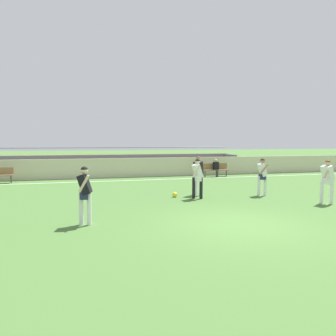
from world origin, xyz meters
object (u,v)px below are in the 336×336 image
(bleacher_stand, at_px, (92,164))
(player_white_dropping_back, at_px, (197,175))
(bench_centre_sideline, at_px, (215,169))
(soccer_ball, at_px, (175,195))
(spectator_seated, at_px, (216,166))
(player_white_overlapping, at_px, (262,174))
(player_dark_deep_cover, at_px, (85,190))
(player_white_trailing_run, at_px, (327,178))
(player_dark_wide_right, at_px, (198,172))

(bleacher_stand, relative_size, player_white_dropping_back, 12.88)
(bleacher_stand, xyz_separation_m, bench_centre_sideline, (8.02, -3.22, -0.24))
(bench_centre_sideline, distance_m, soccer_ball, 8.72)
(spectator_seated, distance_m, player_white_overlapping, 7.75)
(bleacher_stand, height_order, spectator_seated, bleacher_stand)
(spectator_seated, xyz_separation_m, soccer_ball, (-5.00, -7.02, -0.59))
(bleacher_stand, xyz_separation_m, player_dark_deep_cover, (-0.79, -14.13, 0.21))
(bleacher_stand, bearing_deg, bench_centre_sideline, -21.86)
(bench_centre_sideline, relative_size, spectator_seated, 1.49)
(bleacher_stand, distance_m, player_dark_deep_cover, 14.15)
(player_white_dropping_back, distance_m, player_white_trailing_run, 4.98)
(player_dark_wide_right, relative_size, player_white_overlapping, 1.05)
(player_white_dropping_back, bearing_deg, bleacher_stand, 109.22)
(bench_centre_sideline, relative_size, player_white_dropping_back, 1.08)
(player_white_dropping_back, height_order, player_dark_wide_right, player_dark_wide_right)
(player_dark_wide_right, height_order, soccer_ball, player_dark_wide_right)
(player_dark_deep_cover, distance_m, soccer_ball, 5.44)
(player_dark_wide_right, bearing_deg, bench_centre_sideline, 60.83)
(player_white_dropping_back, height_order, soccer_ball, player_white_dropping_back)
(bleacher_stand, distance_m, soccer_ball, 10.80)
(player_white_dropping_back, height_order, player_white_trailing_run, player_white_trailing_run)
(spectator_seated, height_order, player_white_trailing_run, player_white_trailing_run)
(bleacher_stand, relative_size, bench_centre_sideline, 11.95)
(bleacher_stand, height_order, player_white_dropping_back, bleacher_stand)
(bench_centre_sideline, bearing_deg, bleacher_stand, 158.14)
(player_white_overlapping, bearing_deg, player_dark_deep_cover, -157.59)
(player_white_trailing_run, bearing_deg, bleacher_stand, 121.56)
(player_white_dropping_back, xyz_separation_m, player_dark_deep_cover, (-4.61, -3.18, 0.01))
(player_white_trailing_run, relative_size, soccer_ball, 7.70)
(bench_centre_sideline, height_order, player_white_trailing_run, player_white_trailing_run)
(soccer_ball, bearing_deg, player_white_dropping_back, -36.79)
(bleacher_stand, distance_m, player_white_trailing_run, 15.64)
(spectator_seated, relative_size, player_dark_wide_right, 0.70)
(bench_centre_sideline, xyz_separation_m, player_white_dropping_back, (-4.20, -7.73, 0.45))
(player_white_dropping_back, relative_size, player_white_overlapping, 1.01)
(player_white_trailing_run, bearing_deg, spectator_seated, 90.97)
(player_white_dropping_back, distance_m, soccer_ball, 1.34)
(player_white_trailing_run, xyz_separation_m, player_white_overlapping, (-1.35, 2.34, -0.03))
(player_white_trailing_run, relative_size, player_white_overlapping, 1.03)
(bench_centre_sideline, distance_m, player_dark_wide_right, 7.90)
(player_white_trailing_run, bearing_deg, player_white_dropping_back, 151.44)
(player_white_dropping_back, bearing_deg, player_dark_wide_right, 66.93)
(player_dark_deep_cover, xyz_separation_m, soccer_ball, (3.81, 3.78, -0.89))
(player_white_overlapping, height_order, soccer_ball, player_white_overlapping)
(bleacher_stand, height_order, bench_centre_sideline, bleacher_stand)
(player_white_trailing_run, distance_m, soccer_ball, 6.04)
(player_white_overlapping, bearing_deg, player_white_trailing_run, -59.96)
(player_white_dropping_back, relative_size, soccer_ball, 7.59)
(player_white_trailing_run, height_order, player_white_overlapping, player_white_trailing_run)
(player_dark_deep_cover, xyz_separation_m, player_white_overlapping, (7.63, 3.14, -0.02))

